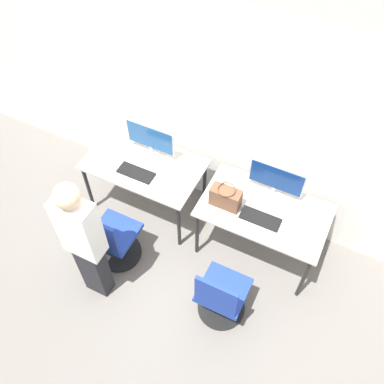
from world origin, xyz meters
TOP-DOWN VIEW (x-y plane):
  - ground_plane at (0.00, 0.00)m, footprint 20.00×20.00m
  - wall_back at (0.00, 0.86)m, footprint 12.00×0.05m
  - desk_left at (-0.68, 0.37)m, footprint 1.25×0.74m
  - monitor_left at (-0.68, 0.54)m, footprint 0.55×0.18m
  - keyboard_left at (-0.68, 0.21)m, footprint 0.39×0.16m
  - mouse_left at (-0.42, 0.21)m, footprint 0.06×0.09m
  - office_chair_left at (-0.64, -0.41)m, footprint 0.48×0.48m
  - person_left at (-0.61, -0.77)m, footprint 0.36×0.22m
  - desk_right at (0.68, 0.37)m, footprint 1.25×0.74m
  - monitor_right at (0.68, 0.60)m, footprint 0.55×0.18m
  - keyboard_right at (0.68, 0.25)m, footprint 0.39×0.16m
  - mouse_right at (0.94, 0.28)m, footprint 0.06×0.09m
  - office_chair_right at (0.62, -0.49)m, footprint 0.48×0.48m
  - handbag at (0.31, 0.26)m, footprint 0.30×0.18m

SIDE VIEW (x-z plane):
  - ground_plane at x=0.00m, z-range 0.00..0.00m
  - office_chair_left at x=-0.64m, z-range -0.08..0.81m
  - office_chair_right at x=0.62m, z-range -0.08..0.81m
  - desk_left at x=-0.68m, z-range 0.30..1.05m
  - desk_right at x=0.68m, z-range 0.30..1.05m
  - keyboard_left at x=-0.68m, z-range 0.75..0.77m
  - keyboard_right at x=0.68m, z-range 0.75..0.77m
  - mouse_left at x=-0.42m, z-range 0.75..0.78m
  - mouse_right at x=0.94m, z-range 0.75..0.78m
  - handbag at x=0.31m, z-range 0.74..0.99m
  - person_left at x=-0.61m, z-range 0.08..1.75m
  - monitor_left at x=-0.68m, z-range 0.76..1.15m
  - monitor_right at x=0.68m, z-range 0.76..1.15m
  - wall_back at x=0.00m, z-range 0.00..2.80m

